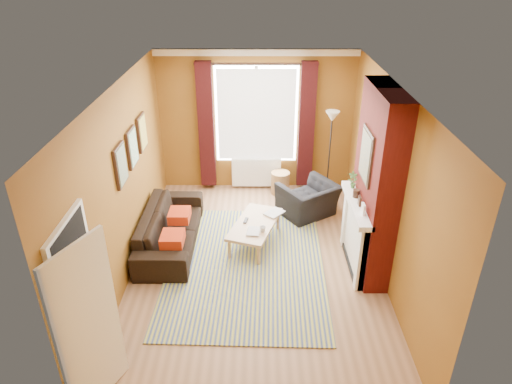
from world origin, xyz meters
TOP-DOWN VIEW (x-y plane):
  - ground at (0.00, 0.00)m, footprint 5.50×5.50m
  - room_walls at (0.64, 0.27)m, footprint 3.82×5.54m
  - striped_rug at (-0.16, -0.04)m, footprint 2.51×3.41m
  - sofa at (-1.42, 0.57)m, footprint 0.85×2.16m
  - armchair at (0.96, 1.54)m, footprint 1.26×1.23m
  - coffee_table at (-0.02, 0.58)m, footprint 0.96×1.35m
  - wicker_stool at (0.48, 2.40)m, footprint 0.44×0.44m
  - floor_lamp at (1.40, 2.21)m, footprint 0.28×0.28m
  - book_a at (-0.14, 0.31)m, footprint 0.24×0.30m
  - book_b at (0.22, 0.96)m, footprint 0.40×0.41m
  - mug at (0.11, 0.32)m, footprint 0.12×0.12m
  - tv_remote at (-0.17, 0.63)m, footprint 0.09×0.18m

SIDE VIEW (x-z plane):
  - ground at x=0.00m, z-range 0.00..0.00m
  - striped_rug at x=-0.16m, z-range 0.00..0.02m
  - wicker_stool at x=0.48m, z-range 0.00..0.46m
  - armchair at x=0.96m, z-range 0.00..0.62m
  - sofa at x=-1.42m, z-range 0.00..0.63m
  - coffee_table at x=-0.02m, z-range 0.16..0.57m
  - tv_remote at x=-0.17m, z-range 0.41..0.43m
  - book_b at x=0.22m, z-range 0.41..0.43m
  - book_a at x=-0.14m, z-range 0.41..0.43m
  - mug at x=0.11m, z-range 0.41..0.49m
  - room_walls at x=0.64m, z-range -0.03..2.80m
  - floor_lamp at x=1.40m, z-range 0.52..2.31m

